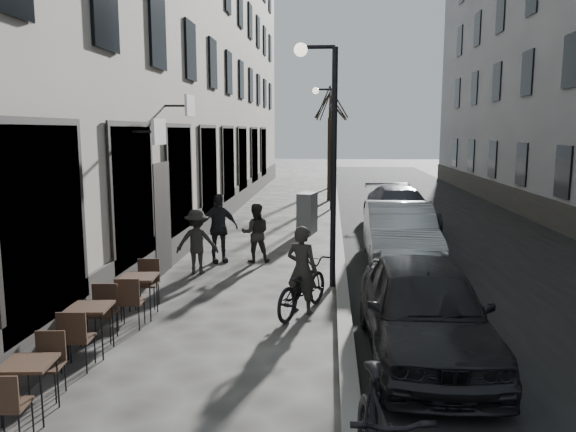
# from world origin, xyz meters

# --- Properties ---
(road) EXTENTS (7.30, 60.00, 0.00)m
(road) POSITION_xyz_m (3.85, 16.00, 0.00)
(road) COLOR black
(road) RESTS_ON ground
(kerb) EXTENTS (0.25, 60.00, 0.12)m
(kerb) POSITION_xyz_m (0.20, 16.00, 0.06)
(kerb) COLOR slate
(kerb) RESTS_ON ground
(building_left) EXTENTS (4.00, 35.00, 16.00)m
(building_left) POSITION_xyz_m (-6.00, 16.50, 8.00)
(building_left) COLOR gray
(building_left) RESTS_ON ground
(streetlamp_near) EXTENTS (0.90, 0.28, 5.09)m
(streetlamp_near) POSITION_xyz_m (-0.17, 6.00, 3.16)
(streetlamp_near) COLOR black
(streetlamp_near) RESTS_ON ground
(streetlamp_far) EXTENTS (0.90, 0.28, 5.09)m
(streetlamp_far) POSITION_xyz_m (-0.17, 18.00, 3.16)
(streetlamp_far) COLOR black
(streetlamp_far) RESTS_ON ground
(tree_near) EXTENTS (2.40, 2.40, 5.70)m
(tree_near) POSITION_xyz_m (-0.10, 21.00, 4.66)
(tree_near) COLOR black
(tree_near) RESTS_ON ground
(tree_far) EXTENTS (2.40, 2.40, 5.70)m
(tree_far) POSITION_xyz_m (-0.10, 27.00, 4.66)
(tree_far) COLOR black
(tree_far) RESTS_ON ground
(bistro_set_a) EXTENTS (0.61, 1.40, 0.81)m
(bistro_set_a) POSITION_xyz_m (-3.54, 0.12, 0.42)
(bistro_set_a) COLOR black
(bistro_set_a) RESTS_ON ground
(bistro_set_b) EXTENTS (0.65, 1.51, 0.88)m
(bistro_set_b) POSITION_xyz_m (-3.63, 2.02, 0.45)
(bistro_set_b) COLOR black
(bistro_set_b) RESTS_ON ground
(bistro_set_c) EXTENTS (0.66, 1.54, 0.89)m
(bistro_set_c) POSITION_xyz_m (-3.47, 3.72, 0.46)
(bistro_set_c) COLOR black
(bistro_set_c) RESTS_ON ground
(utility_cabinet) EXTENTS (0.67, 0.97, 1.32)m
(utility_cabinet) POSITION_xyz_m (-0.80, 12.24, 0.66)
(utility_cabinet) COLOR slate
(utility_cabinet) RESTS_ON ground
(bicycle) EXTENTS (1.34, 2.00, 1.00)m
(bicycle) POSITION_xyz_m (-0.57, 4.16, 0.50)
(bicycle) COLOR black
(bicycle) RESTS_ON ground
(cyclist_rider) EXTENTS (0.70, 0.59, 1.63)m
(cyclist_rider) POSITION_xyz_m (-0.57, 4.16, 0.81)
(cyclist_rider) COLOR black
(cyclist_rider) RESTS_ON ground
(pedestrian_near) EXTENTS (0.81, 0.68, 1.51)m
(pedestrian_near) POSITION_xyz_m (-1.94, 8.11, 0.75)
(pedestrian_near) COLOR #282522
(pedestrian_near) RESTS_ON ground
(pedestrian_mid) EXTENTS (1.03, 0.66, 1.52)m
(pedestrian_mid) POSITION_xyz_m (-3.15, 6.85, 0.76)
(pedestrian_mid) COLOR #262421
(pedestrian_mid) RESTS_ON ground
(pedestrian_far) EXTENTS (1.11, 0.84, 1.75)m
(pedestrian_far) POSITION_xyz_m (-2.89, 8.02, 0.88)
(pedestrian_far) COLOR black
(pedestrian_far) RESTS_ON ground
(car_near) EXTENTS (1.75, 4.31, 1.47)m
(car_near) POSITION_xyz_m (1.32, 2.25, 0.73)
(car_near) COLOR black
(car_near) RESTS_ON ground
(car_mid) EXTENTS (1.67, 4.64, 1.52)m
(car_mid) POSITION_xyz_m (1.68, 8.18, 0.76)
(car_mid) COLOR #999DA1
(car_mid) RESTS_ON ground
(car_far) EXTENTS (2.39, 4.97, 1.40)m
(car_far) POSITION_xyz_m (2.30, 13.40, 0.70)
(car_far) COLOR #34353E
(car_far) RESTS_ON ground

